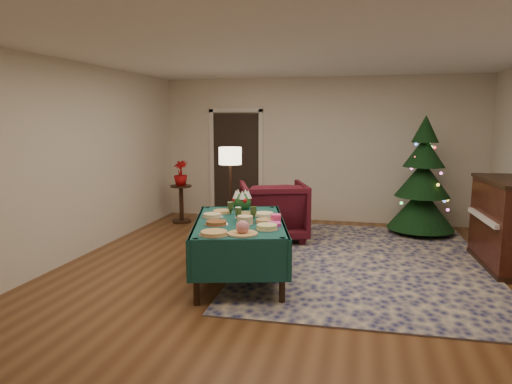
% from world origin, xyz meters
% --- Properties ---
extents(room_shell, '(7.00, 7.00, 7.00)m').
position_xyz_m(room_shell, '(0.00, 0.00, 1.35)').
color(room_shell, '#593319').
rests_on(room_shell, ground).
extents(doorway, '(1.08, 0.04, 2.16)m').
position_xyz_m(doorway, '(-1.60, 3.48, 1.10)').
color(doorway, black).
rests_on(doorway, ground).
extents(rug, '(3.32, 4.29, 0.02)m').
position_xyz_m(rug, '(0.91, 0.99, 0.01)').
color(rug, '#13184A').
rests_on(rug, ground).
extents(buffet_table, '(1.52, 2.05, 0.72)m').
position_xyz_m(buffet_table, '(-0.57, 0.03, 0.57)').
color(buffet_table, black).
rests_on(buffet_table, ground).
extents(platter_0, '(0.33, 0.33, 0.04)m').
position_xyz_m(platter_0, '(-0.64, -0.72, 0.74)').
color(platter_0, silver).
rests_on(platter_0, buffet_table).
extents(platter_1, '(0.33, 0.33, 0.15)m').
position_xyz_m(platter_1, '(-0.35, -0.63, 0.78)').
color(platter_1, silver).
rests_on(platter_1, buffet_table).
extents(platter_2, '(0.26, 0.26, 0.06)m').
position_xyz_m(platter_2, '(-0.15, -0.36, 0.74)').
color(platter_2, silver).
rests_on(platter_2, buffet_table).
extents(platter_3, '(0.28, 0.28, 0.05)m').
position_xyz_m(platter_3, '(-0.77, -0.28, 0.74)').
color(platter_3, silver).
rests_on(platter_3, buffet_table).
extents(platter_4, '(0.22, 0.22, 0.10)m').
position_xyz_m(platter_4, '(-0.46, -0.15, 0.76)').
color(platter_4, silver).
rests_on(platter_4, buffet_table).
extents(platter_5, '(0.25, 0.25, 0.04)m').
position_xyz_m(platter_5, '(-0.25, -0.01, 0.73)').
color(platter_5, silver).
rests_on(platter_5, buffet_table).
extents(platter_6, '(0.27, 0.27, 0.05)m').
position_xyz_m(platter_6, '(-0.95, 0.11, 0.74)').
color(platter_6, silver).
rests_on(platter_6, buffet_table).
extents(platter_7, '(0.25, 0.25, 0.07)m').
position_xyz_m(platter_7, '(-0.55, 0.17, 0.75)').
color(platter_7, silver).
rests_on(platter_7, buffet_table).
extents(platter_8, '(0.28, 0.28, 0.04)m').
position_xyz_m(platter_8, '(-0.34, 0.36, 0.73)').
color(platter_8, silver).
rests_on(platter_8, buffet_table).
extents(platter_9, '(0.26, 0.26, 0.04)m').
position_xyz_m(platter_9, '(-0.91, 0.39, 0.73)').
color(platter_9, silver).
rests_on(platter_9, buffet_table).
extents(goblet_0, '(0.08, 0.08, 0.17)m').
position_xyz_m(goblet_0, '(-0.77, 0.32, 0.80)').
color(goblet_0, '#2D471E').
rests_on(goblet_0, buffet_table).
extents(goblet_1, '(0.08, 0.08, 0.17)m').
position_xyz_m(goblet_1, '(-0.41, 0.09, 0.80)').
color(goblet_1, '#2D471E').
rests_on(goblet_1, buffet_table).
extents(goblet_2, '(0.08, 0.08, 0.17)m').
position_xyz_m(goblet_2, '(-0.58, -0.00, 0.80)').
color(goblet_2, '#2D471E').
rests_on(goblet_2, buffet_table).
extents(napkin_stack, '(0.18, 0.18, 0.04)m').
position_xyz_m(napkin_stack, '(-0.11, -0.15, 0.73)').
color(napkin_stack, '#DF3EA6').
rests_on(napkin_stack, buffet_table).
extents(gift_box, '(0.14, 0.14, 0.10)m').
position_xyz_m(gift_box, '(-0.13, 0.04, 0.76)').
color(gift_box, '#FA4582').
rests_on(gift_box, buffet_table).
extents(centerpiece, '(0.26, 0.26, 0.30)m').
position_xyz_m(centerpiece, '(-0.73, 0.72, 0.84)').
color(centerpiece, '#1E4C1E').
rests_on(centerpiece, buffet_table).
extents(armchair, '(1.27, 1.23, 1.04)m').
position_xyz_m(armchair, '(-0.53, 1.88, 0.52)').
color(armchair, '#4A0F1A').
rests_on(armchair, ground).
extents(floor_lamp, '(0.36, 0.36, 1.49)m').
position_xyz_m(floor_lamp, '(-1.21, 1.76, 1.26)').
color(floor_lamp, '#A57F3F').
rests_on(floor_lamp, ground).
extents(side_table, '(0.39, 0.39, 0.70)m').
position_xyz_m(side_table, '(-2.46, 2.71, 0.34)').
color(side_table, black).
rests_on(side_table, ground).
extents(potted_plant, '(0.26, 0.46, 0.26)m').
position_xyz_m(potted_plant, '(-2.46, 2.71, 0.83)').
color(potted_plant, '#9F0B0C').
rests_on(potted_plant, side_table).
extents(christmas_tree, '(1.41, 1.41, 1.99)m').
position_xyz_m(christmas_tree, '(1.82, 2.81, 0.90)').
color(christmas_tree, black).
rests_on(christmas_tree, ground).
extents(piano, '(0.71, 1.38, 1.17)m').
position_xyz_m(piano, '(2.70, 1.20, 0.57)').
color(piano, black).
rests_on(piano, ground).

